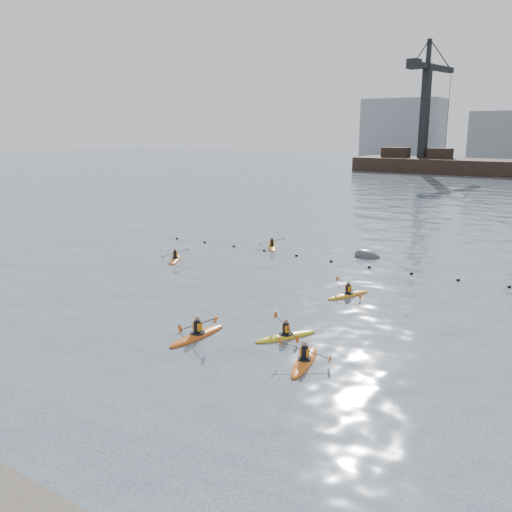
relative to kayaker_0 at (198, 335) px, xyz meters
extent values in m
plane|color=#35434D|center=(0.83, -5.66, -0.11)|extent=(400.00, 400.00, 0.00)
sphere|color=black|center=(-16.17, 16.84, -0.08)|extent=(0.24, 0.24, 0.24)
sphere|color=black|center=(-13.17, 17.00, -0.08)|extent=(0.24, 0.24, 0.24)
sphere|color=black|center=(-10.17, 17.08, -0.08)|extent=(0.24, 0.24, 0.24)
sphere|color=black|center=(-7.17, 17.05, -0.08)|extent=(0.24, 0.24, 0.24)
sphere|color=black|center=(-4.17, 16.92, -0.08)|extent=(0.24, 0.24, 0.24)
sphere|color=black|center=(-1.17, 16.75, -0.08)|extent=(0.24, 0.24, 0.24)
sphere|color=black|center=(1.83, 16.62, -0.08)|extent=(0.24, 0.24, 0.24)
sphere|color=black|center=(4.83, 16.59, -0.08)|extent=(0.24, 0.24, 0.24)
sphere|color=black|center=(7.83, 16.68, -0.08)|extent=(0.24, 0.24, 0.24)
sphere|color=black|center=(10.83, 16.84, -0.08)|extent=(0.24, 0.24, 0.24)
cube|color=black|center=(-27.17, 104.34, 4.09)|extent=(6.00, 3.00, 2.20)
cube|color=black|center=(-17.17, 104.34, 4.09)|extent=(5.00, 3.00, 2.20)
cube|color=black|center=(-21.17, 104.34, 12.99)|extent=(1.85, 1.85, 20.00)
cube|color=black|center=(-20.70, 107.00, 22.39)|extent=(4.31, 17.93, 1.20)
cube|color=black|center=(-22.26, 98.13, 22.39)|extent=(2.62, 2.94, 2.00)
cube|color=black|center=(-21.17, 104.34, 25.49)|extent=(0.93, 0.93, 5.00)
cube|color=gray|center=(-39.17, 144.34, 8.89)|extent=(22.00, 14.00, 18.00)
ellipsoid|color=#C85112|center=(0.00, 0.00, -0.07)|extent=(0.97, 3.64, 0.36)
cylinder|color=black|center=(0.00, 0.00, 0.08)|extent=(0.72, 0.72, 0.07)
cylinder|color=black|center=(0.00, 0.00, 0.40)|extent=(0.34, 0.34, 0.58)
cube|color=orange|center=(0.00, 0.00, 0.42)|extent=(0.42, 0.27, 0.38)
sphere|color=#8C6651|center=(0.00, 0.00, 0.79)|extent=(0.24, 0.24, 0.24)
cylinder|color=black|center=(0.00, 0.00, 0.51)|extent=(2.24, 0.20, 1.10)
cube|color=#D85914|center=(-1.14, 0.08, 0.01)|extent=(0.23, 0.17, 0.37)
cube|color=#D85914|center=(1.14, -0.08, 1.00)|extent=(0.23, 0.17, 0.37)
ellipsoid|color=gold|center=(3.50, 2.20, -0.07)|extent=(2.17, 3.10, 0.32)
cylinder|color=black|center=(3.50, 2.20, 0.06)|extent=(0.82, 0.82, 0.06)
cylinder|color=black|center=(3.50, 2.20, 0.34)|extent=(0.30, 0.30, 0.52)
cube|color=orange|center=(3.50, 2.20, 0.36)|extent=(0.42, 0.37, 0.34)
sphere|color=#8C6651|center=(3.50, 2.20, 0.69)|extent=(0.21, 0.21, 0.21)
cylinder|color=black|center=(3.50, 2.20, 0.44)|extent=(1.87, 1.11, 0.57)
cube|color=#D85914|center=(2.62, 2.71, 0.69)|extent=(0.18, 0.19, 0.34)
cube|color=#D85914|center=(4.39, 1.68, 0.19)|extent=(0.18, 0.19, 0.34)
ellipsoid|color=#C55C12|center=(-11.05, 10.87, -0.07)|extent=(2.22, 2.96, 0.31)
cylinder|color=black|center=(-11.05, 10.87, 0.06)|extent=(0.81, 0.81, 0.06)
cylinder|color=black|center=(-11.05, 10.87, 0.33)|extent=(0.29, 0.29, 0.51)
cube|color=orange|center=(-11.05, 10.87, 0.35)|extent=(0.41, 0.37, 0.33)
sphere|color=#8C6651|center=(-11.05, 10.87, 0.67)|extent=(0.21, 0.21, 0.21)
cylinder|color=black|center=(-11.05, 10.87, 0.43)|extent=(1.75, 1.15, 0.68)
cube|color=#D85914|center=(-11.89, 10.33, 0.13)|extent=(0.20, 0.19, 0.33)
cube|color=#D85914|center=(-10.21, 11.41, 0.73)|extent=(0.20, 0.19, 0.33)
ellipsoid|color=orange|center=(3.27, 9.77, -0.07)|extent=(1.80, 3.08, 0.31)
cylinder|color=black|center=(3.27, 9.77, 0.05)|extent=(0.76, 0.76, 0.06)
cylinder|color=black|center=(3.27, 9.77, 0.32)|extent=(0.29, 0.29, 0.50)
cube|color=orange|center=(3.27, 9.77, 0.34)|extent=(0.40, 0.33, 0.33)
sphere|color=#8C6651|center=(3.27, 9.77, 0.66)|extent=(0.20, 0.20, 0.20)
cylinder|color=black|center=(3.27, 9.77, 0.42)|extent=(1.88, 0.85, 0.67)
cube|color=#D85914|center=(2.37, 10.16, 0.71)|extent=(0.19, 0.18, 0.33)
cube|color=#D85914|center=(4.17, 9.38, 0.13)|extent=(0.19, 0.18, 0.33)
ellipsoid|color=#D65E14|center=(5.57, 0.19, -0.07)|extent=(1.44, 3.44, 0.34)
cylinder|color=black|center=(5.57, 0.19, 0.07)|extent=(0.76, 0.76, 0.06)
cylinder|color=black|center=(5.57, 0.19, 0.36)|extent=(0.32, 0.32, 0.55)
cube|color=orange|center=(5.57, 0.19, 0.39)|extent=(0.42, 0.31, 0.36)
sphere|color=#8C6651|center=(5.57, 0.19, 0.73)|extent=(0.22, 0.22, 0.22)
cylinder|color=black|center=(5.57, 0.19, 0.47)|extent=(2.22, 0.57, 0.53)
cube|color=#D85914|center=(6.61, 0.45, 0.24)|extent=(0.16, 0.17, 0.36)
cube|color=#D85914|center=(4.52, -0.06, 0.70)|extent=(0.16, 0.17, 0.36)
ellipsoid|color=gold|center=(-7.33, 18.46, -0.07)|extent=(2.34, 2.89, 0.31)
cylinder|color=black|center=(-7.33, 18.46, 0.06)|extent=(0.82, 0.82, 0.06)
cylinder|color=black|center=(-7.33, 18.46, 0.33)|extent=(0.29, 0.29, 0.51)
cube|color=orange|center=(-7.33, 18.46, 0.35)|extent=(0.41, 0.38, 0.33)
sphere|color=#8C6651|center=(-7.33, 18.46, 0.67)|extent=(0.20, 0.20, 0.20)
cylinder|color=black|center=(-7.33, 18.46, 0.43)|extent=(1.71, 1.26, 0.57)
cube|color=#D85914|center=(-8.14, 17.88, 0.18)|extent=(0.19, 0.19, 0.33)
cube|color=#D85914|center=(-6.53, 19.05, 0.67)|extent=(0.19, 0.19, 0.33)
ellipsoid|color=#3F4244|center=(0.50, 19.65, -0.11)|extent=(2.37, 1.44, 1.46)
camera|label=1|loc=(15.39, -18.37, 9.41)|focal=38.00mm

